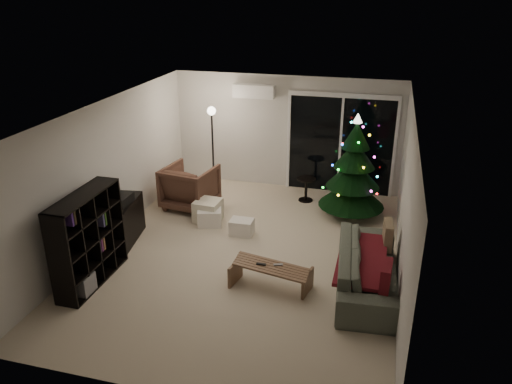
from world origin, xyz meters
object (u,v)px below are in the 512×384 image
armchair (190,187)px  christmas_tree (354,167)px  bookshelf (78,238)px  sofa (368,268)px  media_cabinet (121,223)px  coffee_table (271,277)px

armchair → christmas_tree: 3.31m
bookshelf → sofa: 4.41m
media_cabinet → coffee_table: media_cabinet is taller
sofa → coffee_table: (-1.41, -0.38, -0.14)m
coffee_table → christmas_tree: christmas_tree is taller
armchair → christmas_tree: bearing=-164.0°
media_cabinet → sofa: (4.30, -0.35, -0.04)m
bookshelf → sofa: bearing=28.9°
sofa → christmas_tree: size_ratio=1.09×
bookshelf → coffee_table: 2.99m
bookshelf → media_cabinet: bookshelf is taller
coffee_table → christmas_tree: bearing=83.4°
coffee_table → media_cabinet: bearing=177.4°
media_cabinet → sofa: size_ratio=0.53×
coffee_table → christmas_tree: 3.14m
sofa → christmas_tree: 2.63m
media_cabinet → christmas_tree: christmas_tree is taller
bookshelf → media_cabinet: (0.00, 1.26, -0.35)m
media_cabinet → coffee_table: size_ratio=1.01×
coffee_table → sofa: bearing=26.9°
armchair → sofa: 4.23m
bookshelf → sofa: (4.30, 0.91, -0.40)m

